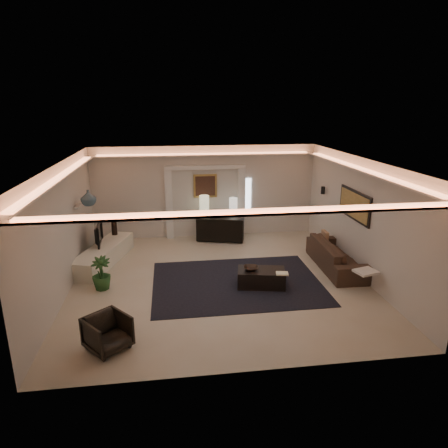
{
  "coord_description": "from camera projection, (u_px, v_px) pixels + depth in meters",
  "views": [
    {
      "loc": [
        -1.12,
        -8.86,
        4.16
      ],
      "look_at": [
        0.2,
        0.6,
        1.25
      ],
      "focal_mm": 32.03,
      "sensor_mm": 36.0,
      "label": 1
    }
  ],
  "objects": [
    {
      "name": "throw_blanket",
      "position": [
        366.0,
        272.0,
        8.9
      ],
      "size": [
        0.55,
        0.49,
        0.05
      ],
      "primitive_type": "cube",
      "rotation": [
        0.0,
        0.0,
        0.26
      ],
      "color": "silver",
      "rests_on": "sofa"
    },
    {
      "name": "ceiling",
      "position": [
        219.0,
        161.0,
        8.91
      ],
      "size": [
        7.0,
        7.0,
        0.0
      ],
      "primitive_type": "plane",
      "rotation": [
        3.14,
        0.0,
        0.0
      ],
      "color": "white",
      "rests_on": "ground"
    },
    {
      "name": "daylight_slit",
      "position": [
        247.0,
        194.0,
        12.84
      ],
      "size": [
        0.25,
        0.03,
        1.0
      ],
      "primitive_type": "cube",
      "color": "white",
      "rests_on": "wall_back"
    },
    {
      "name": "wall_back",
      "position": [
        205.0,
        192.0,
        12.65
      ],
      "size": [
        7.0,
        0.0,
        7.0
      ],
      "primitive_type": "plane",
      "rotation": [
        1.57,
        0.0,
        0.0
      ],
      "color": "beige",
      "rests_on": "ground"
    },
    {
      "name": "figurine",
      "position": [
        114.0,
        229.0,
        11.61
      ],
      "size": [
        0.19,
        0.19,
        0.43
      ],
      "primitive_type": "cylinder",
      "rotation": [
        0.0,
        0.0,
        -0.25
      ],
      "color": "black",
      "rests_on": "media_ledge"
    },
    {
      "name": "painting_frame",
      "position": [
        205.0,
        186.0,
        12.57
      ],
      "size": [
        0.74,
        0.04,
        0.74
      ],
      "primitive_type": "cube",
      "color": "tan",
      "rests_on": "wall_back"
    },
    {
      "name": "console",
      "position": [
        220.0,
        229.0,
        12.42
      ],
      "size": [
        1.52,
        0.83,
        0.72
      ],
      "primitive_type": "cube",
      "rotation": [
        0.0,
        0.0,
        -0.28
      ],
      "color": "black",
      "rests_on": "ground"
    },
    {
      "name": "plant",
      "position": [
        101.0,
        273.0,
        9.2
      ],
      "size": [
        0.48,
        0.48,
        0.78
      ],
      "primitive_type": "imported",
      "rotation": [
        0.0,
        0.0,
        -0.09
      ],
      "color": "#244D20",
      "rests_on": "ground"
    },
    {
      "name": "alcove_header",
      "position": [
        205.0,
        167.0,
        12.32
      ],
      "size": [
        2.52,
        0.2,
        0.12
      ],
      "primitive_type": "cube",
      "color": "silver",
      "rests_on": "wall_back"
    },
    {
      "name": "wall_right",
      "position": [
        360.0,
        218.0,
        9.8
      ],
      "size": [
        0.0,
        7.0,
        7.0
      ],
      "primitive_type": "plane",
      "rotation": [
        1.57,
        0.0,
        -1.57
      ],
      "color": "beige",
      "rests_on": "ground"
    },
    {
      "name": "sofa",
      "position": [
        337.0,
        255.0,
        10.4
      ],
      "size": [
        2.4,
        1.0,
        0.69
      ],
      "primitive_type": "imported",
      "rotation": [
        0.0,
        0.0,
        1.54
      ],
      "color": "#36221B",
      "rests_on": "ground"
    },
    {
      "name": "armchair",
      "position": [
        108.0,
        333.0,
        6.96
      ],
      "size": [
        0.96,
        0.96,
        0.63
      ],
      "primitive_type": "imported",
      "rotation": [
        0.0,
        0.0,
        0.7
      ],
      "color": "black",
      "rests_on": "ground"
    },
    {
      "name": "coffee_table",
      "position": [
        261.0,
        278.0,
        9.4
      ],
      "size": [
        1.2,
        0.8,
        0.41
      ],
      "primitive_type": "cube",
      "rotation": [
        0.0,
        0.0,
        -0.2
      ],
      "color": "black",
      "rests_on": "ground"
    },
    {
      "name": "throw_pillow",
      "position": [
        325.0,
        237.0,
        11.19
      ],
      "size": [
        0.11,
        0.35,
        0.35
      ],
      "primitive_type": "cube",
      "rotation": [
        0.0,
        0.0,
        -0.03
      ],
      "color": "#AC7E57",
      "rests_on": "sofa"
    },
    {
      "name": "art_panel_gold",
      "position": [
        354.0,
        205.0,
        10.0
      ],
      "size": [
        0.02,
        1.5,
        0.62
      ],
      "primitive_type": "cube",
      "color": "tan",
      "rests_on": "wall_right"
    },
    {
      "name": "cove_soffit",
      "position": [
        219.0,
        174.0,
        8.99
      ],
      "size": [
        7.0,
        7.0,
        0.04
      ],
      "primitive_type": "cube",
      "color": "silver",
      "rests_on": "ceiling"
    },
    {
      "name": "media_ledge",
      "position": [
        104.0,
        255.0,
        10.75
      ],
      "size": [
        1.39,
        2.68,
        0.49
      ],
      "primitive_type": "cube",
      "rotation": [
        0.0,
        0.0,
        -0.3
      ],
      "color": "beige",
      "rests_on": "ground"
    },
    {
      "name": "floor",
      "position": [
        219.0,
        280.0,
        9.76
      ],
      "size": [
        7.0,
        7.0,
        0.0
      ],
      "primitive_type": "plane",
      "color": "beige",
      "rests_on": "ground"
    },
    {
      "name": "bowl",
      "position": [
        251.0,
        268.0,
        9.32
      ],
      "size": [
        0.41,
        0.41,
        0.09
      ],
      "primitive_type": "imported",
      "rotation": [
        0.0,
        0.0,
        -0.22
      ],
      "color": "black",
      "rests_on": "coffee_table"
    },
    {
      "name": "tv",
      "position": [
        96.0,
        234.0,
        10.84
      ],
      "size": [
        1.03,
        0.19,
        0.59
      ],
      "primitive_type": "imported",
      "rotation": [
        0.0,
        0.0,
        1.63
      ],
      "color": "black",
      "rests_on": "media_ledge"
    },
    {
      "name": "magazine",
      "position": [
        282.0,
        274.0,
        9.11
      ],
      "size": [
        0.3,
        0.24,
        0.03
      ],
      "primitive_type": "cube",
      "rotation": [
        0.0,
        0.0,
        -0.19
      ],
      "color": "#FFF5C7",
      "rests_on": "coffee_table"
    },
    {
      "name": "painting_canvas",
      "position": [
        205.0,
        186.0,
        12.54
      ],
      "size": [
        0.62,
        0.02,
        0.62
      ],
      "primitive_type": "cube",
      "color": "#4C2D1E",
      "rests_on": "wall_back"
    },
    {
      "name": "art_panel_frame",
      "position": [
        355.0,
        205.0,
        10.0
      ],
      "size": [
        0.04,
        1.64,
        0.74
      ],
      "primitive_type": "cube",
      "color": "black",
      "rests_on": "wall_right"
    },
    {
      "name": "wall_left",
      "position": [
        63.0,
        230.0,
        8.87
      ],
      "size": [
        0.0,
        7.0,
        7.0
      ],
      "primitive_type": "plane",
      "rotation": [
        1.57,
        0.0,
        1.57
      ],
      "color": "beige",
      "rests_on": "ground"
    },
    {
      "name": "pilaster_right",
      "position": [
        241.0,
        202.0,
        12.81
      ],
      "size": [
        0.22,
        0.2,
        2.2
      ],
      "primitive_type": "cube",
      "color": "silver",
      "rests_on": "ground"
    },
    {
      "name": "lamp_left",
      "position": [
        204.0,
        206.0,
        12.37
      ],
      "size": [
        0.38,
        0.38,
        0.66
      ],
      "primitive_type": "cylinder",
      "rotation": [
        0.0,
        0.0,
        0.37
      ],
      "color": "beige",
      "rests_on": "console"
    },
    {
      "name": "wall_niche",
      "position": [
        78.0,
        206.0,
        10.15
      ],
      "size": [
        0.1,
        0.55,
        0.04
      ],
      "primitive_type": "cube",
      "color": "silver",
      "rests_on": "wall_left"
    },
    {
      "name": "ginger_jar",
      "position": [
        88.0,
        198.0,
        10.03
      ],
      "size": [
        0.48,
        0.48,
        0.4
      ],
      "primitive_type": "imported",
      "rotation": [
        0.0,
        0.0,
        0.31
      ],
      "color": "#475362",
      "rests_on": "wall_niche"
    },
    {
      "name": "wall_front",
      "position": [
        248.0,
        290.0,
        6.02
      ],
      "size": [
        7.0,
        0.0,
        7.0
      ],
      "primitive_type": "plane",
      "rotation": [
        -1.57,
        0.0,
        0.0
      ],
      "color": "beige",
      "rests_on": "ground"
    },
    {
      "name": "lamp_right",
      "position": [
        233.0,
        205.0,
        12.45
      ],
      "size": [
        0.27,
        0.27,
        0.57
      ],
      "primitive_type": "cylinder",
      "rotation": [
        0.0,
        0.0,
        0.05
      ],
      "color": "silver",
      "rests_on": "console"
    },
    {
      "name": "wall_sconce",
      "position": [
        323.0,
        190.0,
        11.8
      ],
      "size": [
        0.12,
        0.12,
        0.22
      ],
      "primitive_type": "cylinder",
      "color": "black",
      "rests_on": "wall_right"
    },
    {
      "name": "pilaster_left",
      "position": [
        169.0,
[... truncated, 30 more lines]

